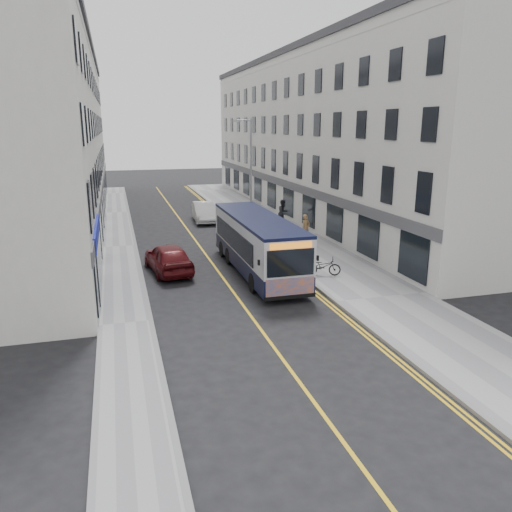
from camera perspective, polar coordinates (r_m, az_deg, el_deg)
ground at (r=22.03m, az=-1.68°, el=-5.40°), size 140.00×140.00×0.00m
pavement_east at (r=34.81m, az=3.48°, el=2.24°), size 4.50×64.00×0.12m
pavement_west at (r=32.94m, az=-15.34°, el=1.01°), size 2.00×64.00×0.12m
kerb_east at (r=34.14m, az=-0.09°, el=2.03°), size 0.18×64.00×0.13m
kerb_west at (r=32.95m, az=-13.61°, el=1.14°), size 0.18×64.00×0.13m
road_centre_line at (r=33.33m, az=-6.73°, el=1.50°), size 0.12×64.00×0.01m
road_dbl_yellow_inner at (r=34.04m, az=-0.82°, el=1.88°), size 0.10×64.00×0.01m
road_dbl_yellow_outer at (r=34.09m, az=-0.49°, el=1.90°), size 0.10×64.00×0.01m
terrace_east at (r=44.27m, az=6.29°, el=13.26°), size 6.00×46.00×13.00m
terrace_west at (r=41.28m, az=-21.84°, el=12.22°), size 6.00×46.00×13.00m
streetlamp at (r=35.42m, az=-0.71°, el=9.56°), size 1.32×0.18×8.00m
city_bus at (r=26.04m, az=0.15°, el=1.56°), size 2.42×10.34×3.00m
bicycle at (r=25.73m, az=7.68°, el=-1.16°), size 1.89×1.27×0.94m
pedestrian_near at (r=32.80m, az=5.70°, el=3.16°), size 0.78×0.65×1.83m
pedestrian_far at (r=38.06m, az=3.13°, el=4.96°), size 1.22×1.14×2.01m
car_white at (r=40.65m, az=-5.94°, el=5.03°), size 1.93×4.80×1.55m
car_maroon at (r=26.73m, az=-10.00°, el=-0.20°), size 2.46×4.84×1.58m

